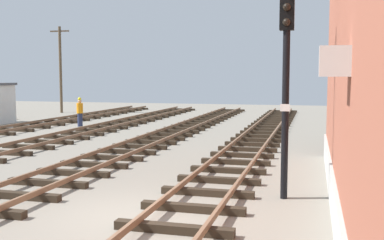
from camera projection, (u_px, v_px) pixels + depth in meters
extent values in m
plane|color=gray|center=(132.00, 217.00, 10.38)|extent=(87.27, 87.27, 0.00)
cube|color=#2D2319|center=(173.00, 229.00, 9.33)|extent=(2.50, 0.24, 0.18)
cube|color=#2D2319|center=(193.00, 208.00, 10.80)|extent=(2.50, 0.24, 0.18)
cube|color=#2D2319|center=(207.00, 192.00, 12.27)|extent=(2.50, 0.24, 0.18)
cube|color=#2D2319|center=(219.00, 180.00, 13.74)|extent=(2.50, 0.24, 0.18)
cube|color=#2D2319|center=(228.00, 170.00, 15.21)|extent=(2.50, 0.24, 0.18)
cube|color=#2D2319|center=(236.00, 162.00, 16.68)|extent=(2.50, 0.24, 0.18)
cube|color=#2D2319|center=(242.00, 155.00, 18.15)|extent=(2.50, 0.24, 0.18)
cube|color=#2D2319|center=(247.00, 149.00, 19.61)|extent=(2.50, 0.24, 0.18)
cube|color=#2D2319|center=(252.00, 144.00, 21.08)|extent=(2.50, 0.24, 0.18)
cube|color=#2D2319|center=(256.00, 140.00, 22.55)|extent=(2.50, 0.24, 0.18)
cube|color=#2D2319|center=(260.00, 136.00, 24.02)|extent=(2.50, 0.24, 0.18)
cube|color=#2D2319|center=(263.00, 133.00, 25.49)|extent=(2.50, 0.24, 0.18)
cube|color=#2D2319|center=(266.00, 130.00, 26.96)|extent=(2.50, 0.24, 0.18)
cube|color=#2D2319|center=(268.00, 127.00, 28.43)|extent=(2.50, 0.24, 0.18)
cube|color=#2D2319|center=(270.00, 125.00, 29.90)|extent=(2.50, 0.24, 0.18)
cube|color=#2D2319|center=(273.00, 122.00, 31.37)|extent=(2.50, 0.24, 0.18)
cube|color=#2D2319|center=(274.00, 120.00, 32.83)|extent=(2.50, 0.24, 0.18)
cube|color=#2D2319|center=(276.00, 118.00, 34.30)|extent=(2.50, 0.24, 0.18)
cube|color=#2D2319|center=(278.00, 117.00, 35.77)|extent=(2.50, 0.24, 0.18)
cube|color=#2D2319|center=(279.00, 115.00, 37.24)|extent=(2.50, 0.24, 0.18)
cube|color=#2D2319|center=(280.00, 114.00, 38.71)|extent=(2.50, 0.24, 0.18)
cube|color=#2D2319|center=(282.00, 112.00, 40.18)|extent=(2.50, 0.24, 0.18)
cube|color=#2D2319|center=(283.00, 111.00, 41.65)|extent=(2.50, 0.24, 0.18)
cube|color=brown|center=(152.00, 208.00, 10.24)|extent=(0.08, 67.13, 0.14)
cube|color=brown|center=(216.00, 213.00, 9.87)|extent=(0.08, 67.13, 0.14)
cube|color=#2D2319|center=(16.00, 195.00, 11.97)|extent=(2.50, 0.24, 0.18)
cube|color=#2D2319|center=(48.00, 183.00, 13.37)|extent=(2.50, 0.24, 0.18)
cube|color=#2D2319|center=(73.00, 173.00, 14.78)|extent=(2.50, 0.24, 0.18)
cube|color=#2D2319|center=(94.00, 165.00, 16.18)|extent=(2.50, 0.24, 0.18)
cube|color=#2D2319|center=(112.00, 158.00, 17.59)|extent=(2.50, 0.24, 0.18)
cube|color=#2D2319|center=(127.00, 152.00, 18.99)|extent=(2.50, 0.24, 0.18)
cube|color=#2D2319|center=(139.00, 147.00, 20.40)|extent=(2.50, 0.24, 0.18)
cube|color=#2D2319|center=(151.00, 142.00, 21.80)|extent=(2.50, 0.24, 0.18)
cube|color=#2D2319|center=(161.00, 138.00, 23.21)|extent=(2.50, 0.24, 0.18)
cube|color=#2D2319|center=(169.00, 135.00, 24.61)|extent=(2.50, 0.24, 0.18)
cube|color=#2D2319|center=(177.00, 132.00, 26.02)|extent=(2.50, 0.24, 0.18)
cube|color=#2D2319|center=(184.00, 129.00, 27.42)|extent=(2.50, 0.24, 0.18)
cube|color=#2D2319|center=(191.00, 126.00, 28.83)|extent=(2.50, 0.24, 0.18)
cube|color=#2D2319|center=(196.00, 124.00, 30.23)|extent=(2.50, 0.24, 0.18)
cube|color=#2D2319|center=(202.00, 122.00, 31.64)|extent=(2.50, 0.24, 0.18)
cube|color=#2D2319|center=(206.00, 120.00, 33.04)|extent=(2.50, 0.24, 0.18)
cube|color=#2D2319|center=(211.00, 118.00, 34.45)|extent=(2.50, 0.24, 0.18)
cube|color=#2D2319|center=(215.00, 117.00, 35.85)|extent=(2.50, 0.24, 0.18)
cube|color=#2D2319|center=(219.00, 115.00, 37.26)|extent=(2.50, 0.24, 0.18)
cube|color=#2D2319|center=(222.00, 114.00, 38.66)|extent=(2.50, 0.24, 0.18)
cube|color=#2D2319|center=(225.00, 113.00, 40.07)|extent=(2.50, 0.24, 0.18)
cube|color=#2D2319|center=(228.00, 111.00, 41.47)|extent=(2.50, 0.24, 0.18)
cube|color=#2D2319|center=(231.00, 110.00, 42.88)|extent=(2.50, 0.24, 0.18)
cube|color=brown|center=(23.00, 198.00, 11.07)|extent=(0.08, 67.13, 0.14)
cube|color=#2D2319|center=(4.00, 153.00, 18.77)|extent=(2.50, 0.24, 0.18)
cube|color=#2D2319|center=(28.00, 147.00, 20.34)|extent=(2.50, 0.24, 0.18)
cube|color=#2D2319|center=(49.00, 142.00, 21.92)|extent=(2.50, 0.24, 0.18)
cube|color=#2D2319|center=(67.00, 137.00, 23.50)|extent=(2.50, 0.24, 0.18)
cube|color=#2D2319|center=(82.00, 134.00, 25.07)|extent=(2.50, 0.24, 0.18)
cube|color=#2D2319|center=(96.00, 130.00, 26.65)|extent=(2.50, 0.24, 0.18)
cube|color=#2D2319|center=(108.00, 127.00, 28.23)|extent=(2.50, 0.24, 0.18)
cube|color=#2D2319|center=(119.00, 125.00, 29.80)|extent=(2.50, 0.24, 0.18)
cube|color=#2D2319|center=(129.00, 122.00, 31.38)|extent=(2.50, 0.24, 0.18)
cube|color=#2D2319|center=(138.00, 120.00, 32.96)|extent=(2.50, 0.24, 0.18)
cube|color=#2D2319|center=(146.00, 118.00, 34.53)|extent=(2.50, 0.24, 0.18)
cube|color=#2D2319|center=(153.00, 116.00, 36.11)|extent=(2.50, 0.24, 0.18)
cube|color=#2D2319|center=(160.00, 115.00, 37.68)|extent=(2.50, 0.24, 0.18)
cube|color=#2D2319|center=(166.00, 113.00, 39.26)|extent=(2.50, 0.24, 0.18)
cube|color=#2D2319|center=(172.00, 112.00, 40.84)|extent=(2.50, 0.24, 0.18)
cube|color=#2D2319|center=(177.00, 111.00, 42.41)|extent=(2.50, 0.24, 0.18)
cube|color=#2D2319|center=(182.00, 109.00, 43.99)|extent=(2.50, 0.24, 0.18)
cube|color=#2D2319|center=(14.00, 130.00, 26.92)|extent=(2.50, 0.24, 0.18)
cube|color=#2D2319|center=(32.00, 127.00, 28.58)|extent=(2.50, 0.24, 0.18)
cube|color=#2D2319|center=(47.00, 124.00, 30.23)|extent=(2.50, 0.24, 0.18)
cube|color=#2D2319|center=(61.00, 122.00, 31.89)|extent=(2.50, 0.24, 0.18)
cube|color=#2D2319|center=(74.00, 119.00, 33.55)|extent=(2.50, 0.24, 0.18)
cube|color=#2D2319|center=(85.00, 117.00, 35.20)|extent=(2.50, 0.24, 0.18)
cube|color=#2D2319|center=(95.00, 116.00, 36.86)|extent=(2.50, 0.24, 0.18)
cube|color=#2D2319|center=(105.00, 114.00, 38.52)|extent=(2.50, 0.24, 0.18)
cube|color=#2D2319|center=(113.00, 112.00, 40.18)|extent=(2.50, 0.24, 0.18)
cube|color=#2D2319|center=(121.00, 111.00, 41.83)|extent=(2.50, 0.24, 0.18)
cube|color=#2D2319|center=(129.00, 110.00, 43.49)|extent=(2.50, 0.24, 0.18)
cube|color=#2D2319|center=(136.00, 109.00, 45.15)|extent=(2.50, 0.24, 0.18)
cylinder|color=black|center=(285.00, 116.00, 11.82)|extent=(0.18, 0.18, 4.31)
cube|color=black|center=(287.00, 8.00, 11.57)|extent=(0.36, 0.24, 1.10)
sphere|color=black|center=(287.00, 7.00, 11.40)|extent=(0.20, 0.20, 0.20)
sphere|color=black|center=(287.00, 22.00, 11.43)|extent=(0.20, 0.20, 0.20)
cube|color=white|center=(285.00, 108.00, 11.66)|extent=(0.24, 0.03, 0.18)
cube|color=#B2B2AD|center=(335.00, 207.00, 9.63)|extent=(0.08, 18.03, 0.90)
cube|color=silver|center=(334.00, 62.00, 6.80)|extent=(0.44, 0.60, 0.44)
cylinder|color=brown|center=(61.00, 70.00, 40.71)|extent=(0.24, 0.24, 7.55)
cube|color=#4C3D2D|center=(60.00, 31.00, 40.40)|extent=(1.80, 0.12, 0.12)
cylinder|color=#262D4C|center=(80.00, 120.00, 29.52)|extent=(0.32, 0.32, 0.85)
cylinder|color=orange|center=(80.00, 108.00, 29.45)|extent=(0.40, 0.40, 0.65)
sphere|color=tan|center=(80.00, 101.00, 29.41)|extent=(0.24, 0.24, 0.24)
sphere|color=yellow|center=(80.00, 99.00, 29.40)|extent=(0.22, 0.22, 0.22)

